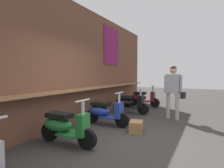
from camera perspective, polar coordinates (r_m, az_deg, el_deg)
The scene contains 8 objects.
ground_plane at distance 4.24m, azimuth 4.98°, elevation -17.11°, with size 32.14×32.14×0.00m, color #383533.
market_stall_facade at distance 5.12m, azimuth -16.33°, elevation 6.39°, with size 11.48×0.61×3.55m.
scooter_green at distance 4.00m, azimuth -14.87°, elevation -12.60°, with size 0.46×1.40×0.97m.
scooter_blue at distance 5.29m, azimuth -2.51°, elevation -8.63°, with size 0.46×1.40×0.97m.
scooter_black at distance 6.85m, azimuth 5.15°, elevation -5.92°, with size 0.46×1.40×0.97m.
scooter_maroon at distance 8.35m, azimuth 9.51°, elevation -4.31°, with size 0.46×1.40×0.97m.
shopper_with_handbag at distance 6.17m, azimuth 18.75°, elevation -0.74°, with size 0.31×0.68×1.74m.
merchandise_crate at distance 4.71m, azimuth 7.62°, elevation -13.21°, with size 0.40×0.32×0.28m, color olive.
Camera 1 is at (-3.66, -1.56, 1.47)m, focal length 29.04 mm.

